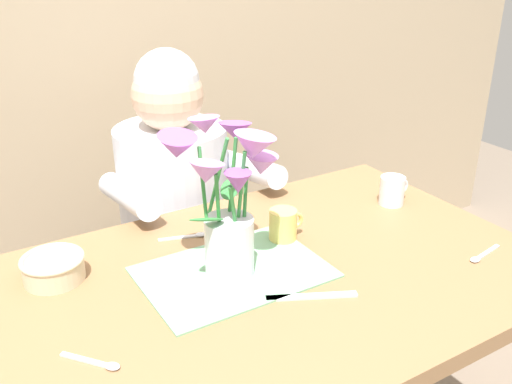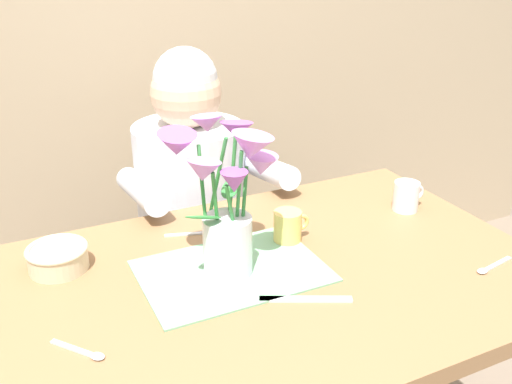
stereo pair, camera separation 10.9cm
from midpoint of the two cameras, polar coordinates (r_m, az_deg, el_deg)
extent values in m
cube|color=olive|center=(1.30, -0.11, -8.64)|extent=(1.20, 0.80, 0.04)
cylinder|color=olive|center=(2.00, 8.20, -8.63)|extent=(0.06, 0.06, 0.70)
cylinder|color=#4C4C56|center=(2.06, -8.91, -12.63)|extent=(0.30, 0.30, 0.40)
cylinder|color=silver|center=(1.83, -9.80, -1.23)|extent=(0.34, 0.34, 0.50)
sphere|color=#DBB293|center=(1.71, -10.62, 9.44)|extent=(0.21, 0.21, 0.21)
sphere|color=silver|center=(1.70, -10.73, 10.74)|extent=(0.19, 0.19, 0.19)
cylinder|color=silver|center=(1.60, -14.50, -0.34)|extent=(0.07, 0.33, 0.12)
cylinder|color=silver|center=(1.73, -2.51, 2.36)|extent=(0.07, 0.33, 0.12)
cube|color=#7AB289|center=(1.28, -4.71, -8.01)|extent=(0.40, 0.28, 0.00)
cylinder|color=silver|center=(1.24, -5.19, -5.56)|extent=(0.11, 0.11, 0.14)
cylinder|color=#388E42|center=(1.21, -3.67, -0.95)|extent=(0.03, 0.03, 0.15)
cone|color=#CC7FDB|center=(1.20, -2.07, 2.65)|extent=(0.10, 0.10, 0.05)
sphere|color=#E5D14C|center=(1.20, -2.07, 2.87)|extent=(0.02, 0.02, 0.02)
cylinder|color=#388E42|center=(1.21, -4.98, 0.75)|extent=(0.02, 0.03, 0.21)
cone|color=#A351B7|center=(1.21, -4.71, 6.05)|extent=(0.10, 0.10, 0.04)
sphere|color=#E5D14C|center=(1.21, -4.72, 6.27)|extent=(0.02, 0.02, 0.02)
cylinder|color=#388E42|center=(1.22, -6.47, 1.02)|extent=(0.02, 0.08, 0.21)
cone|color=#CC7FDB|center=(1.22, -7.71, 6.54)|extent=(0.08, 0.08, 0.04)
sphere|color=#E5D14C|center=(1.22, -7.72, 6.77)|extent=(0.02, 0.02, 0.02)
cylinder|color=#388E42|center=(1.19, -7.82, -0.16)|extent=(0.01, 0.03, 0.20)
cone|color=#A351B7|center=(1.17, -10.53, 4.36)|extent=(0.09, 0.10, 0.06)
sphere|color=#E5D14C|center=(1.17, -10.55, 4.59)|extent=(0.02, 0.02, 0.02)
cylinder|color=#388E42|center=(1.18, -6.44, -1.43)|extent=(0.03, 0.04, 0.16)
cone|color=#CC7FDB|center=(1.13, -7.74, 1.84)|extent=(0.10, 0.09, 0.05)
sphere|color=#E5D14C|center=(1.13, -7.75, 2.08)|extent=(0.02, 0.02, 0.02)
cylinder|color=#388E42|center=(1.18, -4.89, -1.93)|extent=(0.04, 0.05, 0.13)
cone|color=#A351B7|center=(1.13, -4.52, 0.82)|extent=(0.06, 0.06, 0.05)
sphere|color=#E5D14C|center=(1.13, -4.53, 1.05)|extent=(0.02, 0.02, 0.02)
cylinder|color=#388E42|center=(1.18, -4.18, -0.18)|extent=(0.01, 0.05, 0.20)
cone|color=#CC7FDB|center=(1.14, -3.03, 4.45)|extent=(0.12, 0.11, 0.06)
sphere|color=#E5D14C|center=(1.14, -3.04, 4.68)|extent=(0.02, 0.02, 0.02)
ellipsoid|color=#388E42|center=(1.25, -5.16, 0.26)|extent=(0.08, 0.10, 0.02)
ellipsoid|color=#388E42|center=(1.17, -7.61, -2.79)|extent=(0.10, 0.06, 0.05)
cylinder|color=beige|center=(1.34, -21.73, -7.20)|extent=(0.13, 0.13, 0.05)
torus|color=beige|center=(1.32, -21.89, -6.28)|extent=(0.14, 0.14, 0.01)
cube|color=silver|center=(1.20, 2.90, -10.40)|extent=(0.18, 0.10, 0.00)
cylinder|color=#E5C666|center=(1.39, 0.45, -3.39)|extent=(0.07, 0.07, 0.08)
torus|color=#E5C666|center=(1.40, 1.77, -2.88)|extent=(0.04, 0.01, 0.04)
cylinder|color=silver|center=(1.61, 11.50, 0.10)|extent=(0.07, 0.07, 0.08)
torus|color=silver|center=(1.63, 12.50, 0.51)|extent=(0.04, 0.01, 0.04)
cube|color=silver|center=(1.10, -19.46, -15.56)|extent=(0.07, 0.08, 0.00)
ellipsoid|color=silver|center=(1.07, -17.06, -16.32)|extent=(0.03, 0.03, 0.01)
cube|color=silver|center=(1.44, 20.01, -5.71)|extent=(0.10, 0.03, 0.00)
ellipsoid|color=silver|center=(1.39, 18.88, -6.43)|extent=(0.03, 0.02, 0.01)
cube|color=silver|center=(1.43, -9.88, -4.55)|extent=(0.10, 0.04, 0.00)
ellipsoid|color=silver|center=(1.44, -7.70, -4.24)|extent=(0.03, 0.03, 0.01)
camera|label=1|loc=(0.05, -92.55, -1.14)|focal=40.24mm
camera|label=2|loc=(0.05, 87.45, 1.14)|focal=40.24mm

